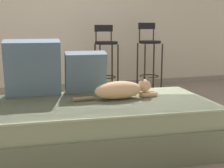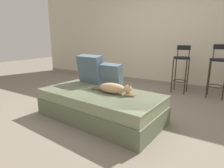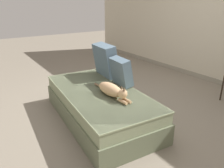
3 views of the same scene
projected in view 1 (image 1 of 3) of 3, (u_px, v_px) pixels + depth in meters
ground_plane at (87, 135)px, 2.97m from camera, size 16.00×16.00×0.00m
wall_back_panel at (52, 8)px, 4.83m from camera, size 8.00×0.10×2.60m
wall_baseboard_trim at (55, 87)px, 5.01m from camera, size 8.00×0.02×0.09m
couch at (98, 126)px, 2.56m from camera, size 1.91×1.07×0.42m
throw_pillow_corner at (33, 68)px, 2.70m from camera, size 0.49×0.28×0.49m
throw_pillow_middle at (86, 72)px, 2.82m from camera, size 0.38×0.23×0.38m
cat at (122, 90)px, 2.62m from camera, size 0.74×0.19×0.19m
bar_stool_near_window at (106, 52)px, 4.65m from camera, size 0.34×0.34×1.04m
bar_stool_by_doorway at (149, 52)px, 4.87m from camera, size 0.34×0.34×1.07m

